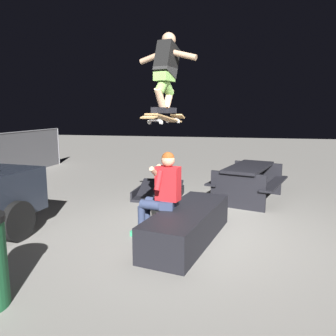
{
  "coord_description": "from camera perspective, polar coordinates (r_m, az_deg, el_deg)",
  "views": [
    {
      "loc": [
        -4.89,
        -0.6,
        1.89
      ],
      "look_at": [
        -0.29,
        0.39,
        1.08
      ],
      "focal_mm": 35.24,
      "sensor_mm": 36.0,
      "label": 1
    }
  ],
  "objects": [
    {
      "name": "ground_plane",
      "position": [
        5.27,
        4.91,
        -11.31
      ],
      "size": [
        40.0,
        40.0,
        0.0
      ],
      "primitive_type": "plane",
      "color": "gray"
    },
    {
      "name": "ledge_box_main",
      "position": [
        4.94,
        3.47,
        -9.77
      ],
      "size": [
        2.19,
        1.09,
        0.48
      ],
      "primitive_type": "cube",
      "rotation": [
        0.0,
        0.0,
        -0.2
      ],
      "color": "black",
      "rests_on": "ground"
    },
    {
      "name": "person_sitting_on_ledge",
      "position": [
        4.89,
        -1.14,
        -3.98
      ],
      "size": [
        0.59,
        0.78,
        1.32
      ],
      "color": "#2D3856",
      "rests_on": "ground"
    },
    {
      "name": "skateboard",
      "position": [
        4.75,
        -0.63,
        8.59
      ],
      "size": [
        1.04,
        0.44,
        0.15
      ],
      "color": "#AD8451"
    },
    {
      "name": "skater_airborne",
      "position": [
        4.84,
        -0.33,
        16.77
      ],
      "size": [
        0.64,
        0.88,
        1.12
      ],
      "color": "black"
    },
    {
      "name": "kicker_ramp",
      "position": [
        7.39,
        -1.65,
        -4.57
      ],
      "size": [
        1.09,
        1.0,
        0.41
      ],
      "color": "black",
      "rests_on": "ground"
    },
    {
      "name": "picnic_table_back",
      "position": [
        7.31,
        13.76,
        -1.54
      ],
      "size": [
        2.02,
        1.78,
        0.75
      ],
      "color": "black",
      "rests_on": "ground"
    }
  ]
}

